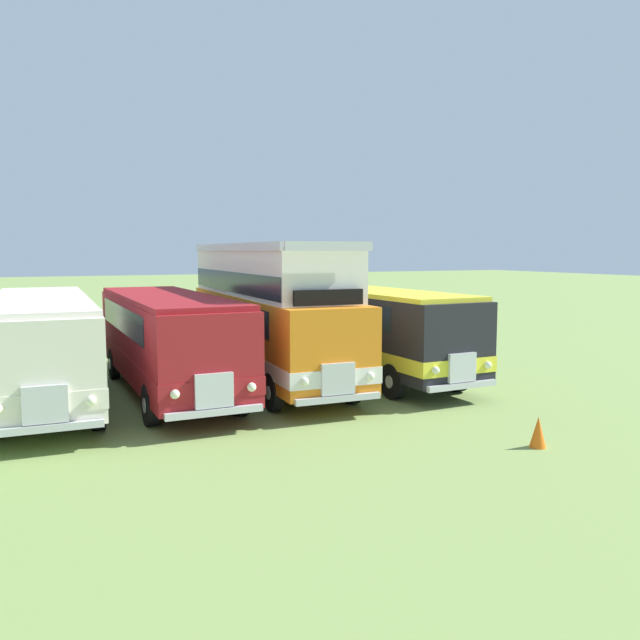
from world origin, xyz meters
The scene contains 5 objects.
bus_fifth_in_row centered at (1.70, 0.41, 1.76)m, with size 2.74×11.08×2.99m.
bus_sixth_in_row centered at (5.10, -0.18, 1.75)m, with size 2.71×10.14×2.99m.
bus_seventh_in_row centered at (8.51, 0.37, 2.36)m, with size 2.85×11.04×4.52m.
bus_eighth_in_row centered at (11.90, 0.13, 1.75)m, with size 2.98×10.71×2.99m.
cone_near_end centered at (11.42, -8.88, 0.34)m, with size 0.36×0.36×0.69m, color orange.
Camera 1 is at (1.42, -19.43, 4.27)m, focal length 36.20 mm.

